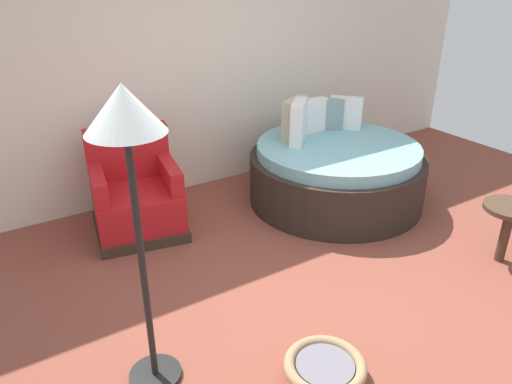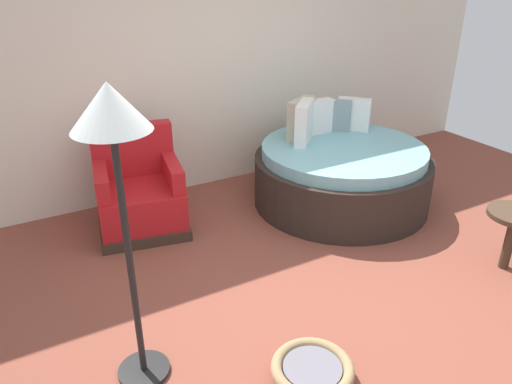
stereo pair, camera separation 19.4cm
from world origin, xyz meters
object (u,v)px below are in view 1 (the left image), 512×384
at_px(round_daybed, 335,171).
at_px(pet_basket, 325,369).
at_px(red_armchair, 136,197).
at_px(floor_lamp, 128,142).
at_px(side_table, 510,216).

relative_size(round_daybed, pet_basket, 3.56).
distance_m(red_armchair, pet_basket, 2.43).
xyz_separation_m(round_daybed, floor_lamp, (-2.55, -1.32, 1.20)).
distance_m(round_daybed, floor_lamp, 3.11).
relative_size(side_table, floor_lamp, 0.29).
bearing_deg(floor_lamp, side_table, -6.68).
height_order(red_armchair, floor_lamp, floor_lamp).
bearing_deg(round_daybed, red_armchair, 165.42).
relative_size(round_daybed, red_armchair, 1.93).
relative_size(red_armchair, pet_basket, 1.84).
bearing_deg(floor_lamp, round_daybed, 27.27).
xyz_separation_m(side_table, floor_lamp, (-2.99, 0.35, 1.11)).
distance_m(red_armchair, floor_lamp, 2.26).
distance_m(pet_basket, side_table, 2.15).
height_order(round_daybed, red_armchair, round_daybed).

